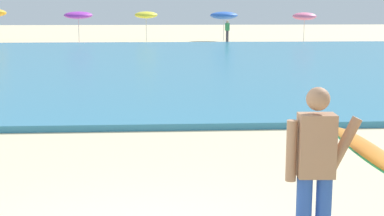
{
  "coord_description": "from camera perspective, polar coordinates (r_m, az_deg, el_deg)",
  "views": [
    {
      "loc": [
        0.2,
        -5.17,
        2.44
      ],
      "look_at": [
        0.68,
        2.28,
        1.1
      ],
      "focal_mm": 52.05,
      "sensor_mm": 36.0,
      "label": 1
    }
  ],
  "objects": [
    {
      "name": "sea",
      "position": [
        25.1,
        -4.13,
        4.72
      ],
      "size": [
        120.0,
        28.0,
        0.14
      ],
      "primitive_type": "cube",
      "color": "teal",
      "rests_on": "ground"
    },
    {
      "name": "surfer_with_board",
      "position": [
        5.41,
        14.73,
        -5.37
      ],
      "size": [
        0.97,
        2.33,
        1.73
      ],
      "color": "#284CA3",
      "rests_on": "ground"
    },
    {
      "name": "beach_umbrella_1",
      "position": [
        41.82,
        -11.58,
        9.3
      ],
      "size": [
        2.05,
        2.08,
        2.28
      ],
      "color": "beige",
      "rests_on": "ground"
    },
    {
      "name": "beach_umbrella_2",
      "position": [
        42.3,
        -4.73,
        9.48
      ],
      "size": [
        1.71,
        1.73,
        2.27
      ],
      "color": "beige",
      "rests_on": "ground"
    },
    {
      "name": "beach_umbrella_3",
      "position": [
        43.13,
        3.28,
        9.45
      ],
      "size": [
        2.1,
        2.1,
        2.21
      ],
      "color": "beige",
      "rests_on": "ground"
    },
    {
      "name": "beach_umbrella_4",
      "position": [
        42.76,
        11.45,
        9.2
      ],
      "size": [
        1.77,
        1.78,
        2.18
      ],
      "color": "beige",
      "rests_on": "ground"
    },
    {
      "name": "beachgoer_near_row_left",
      "position": [
        41.47,
        3.64,
        7.93
      ],
      "size": [
        0.32,
        0.2,
        1.58
      ],
      "color": "#383842",
      "rests_on": "ground"
    }
  ]
}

